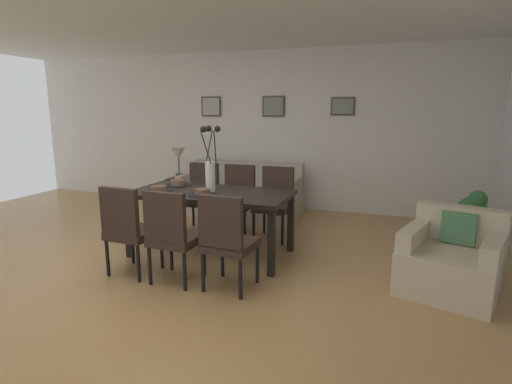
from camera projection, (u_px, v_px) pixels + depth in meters
ground_plane at (160, 274)px, 4.14m from camera, size 9.00×9.00×0.00m
back_wall_panel at (260, 130)px, 6.89m from camera, size 9.00×0.10×2.60m
ceiling_panel at (169, 7)px, 3.98m from camera, size 9.00×7.20×0.08m
dining_table at (211, 198)px, 4.60m from camera, size 1.80×0.90×0.74m
dining_chair_near_left at (128, 226)px, 4.03m from camera, size 0.47×0.47×0.92m
dining_chair_near_right at (201, 193)px, 5.59m from camera, size 0.45×0.45×0.92m
dining_chair_far_left at (172, 232)px, 3.83m from camera, size 0.45×0.45×0.92m
dining_chair_far_right at (237, 196)px, 5.42m from camera, size 0.45×0.45×0.92m
dining_chair_mid_left at (227, 238)px, 3.67m from camera, size 0.47×0.47×0.92m
dining_chair_mid_right at (275, 199)px, 5.23m from camera, size 0.46×0.46×0.92m
centerpiece_vase at (210, 167)px, 4.53m from camera, size 0.21×0.23×0.73m
placemat_near_left at (159, 191)px, 4.57m from camera, size 0.32×0.32×0.01m
bowl_near_left at (159, 188)px, 4.56m from camera, size 0.17×0.17×0.07m
placemat_near_right at (178, 185)px, 4.94m from camera, size 0.32×0.32×0.01m
bowl_near_right at (177, 182)px, 4.93m from camera, size 0.17×0.17×0.07m
placemat_far_left at (203, 195)px, 4.39m from camera, size 0.32×0.32×0.01m
bowl_far_left at (203, 191)px, 4.39m from camera, size 0.17×0.17×0.07m
sofa at (242, 196)px, 6.53m from camera, size 1.87×0.84×0.80m
side_table at (180, 193)px, 6.81m from camera, size 0.36×0.36×0.52m
table_lamp at (179, 156)px, 6.68m from camera, size 0.22×0.22×0.51m
armchair at (452, 261)px, 3.72m from camera, size 1.01×1.01×0.75m
framed_picture_left at (211, 106)px, 7.02m from camera, size 0.36×0.03×0.34m
framed_picture_center at (273, 106)px, 6.66m from camera, size 0.38×0.03×0.34m
framed_picture_right at (343, 106)px, 6.30m from camera, size 0.37×0.03×0.28m
potted_plant at (472, 213)px, 5.08m from camera, size 0.36×0.36×0.67m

